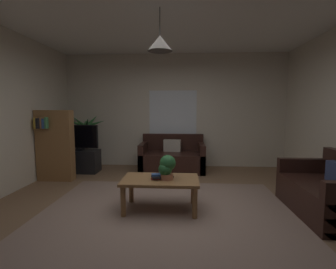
{
  "coord_description": "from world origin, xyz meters",
  "views": [
    {
      "loc": [
        0.23,
        -3.31,
        1.43
      ],
      "look_at": [
        0.0,
        0.3,
        1.05
      ],
      "focal_mm": 26.45,
      "sensor_mm": 36.0,
      "label": 1
    }
  ],
  "objects": [
    {
      "name": "book_on_table_1",
      "position": [
        -0.15,
        0.0,
        0.49
      ],
      "size": [
        0.15,
        0.14,
        0.03
      ],
      "primitive_type": "cube",
      "rotation": [
        0.0,
        0.0,
        0.3
      ],
      "color": "black",
      "rests_on": "coffee_table"
    },
    {
      "name": "bookshelf_corner",
      "position": [
        -2.31,
        1.38,
        0.71
      ],
      "size": [
        0.7,
        0.31,
        1.4
      ],
      "color": "olive",
      "rests_on": "ground"
    },
    {
      "name": "couch_right_side",
      "position": [
        2.2,
        0.04,
        0.28
      ],
      "size": [
        0.83,
        1.39,
        0.82
      ],
      "rotation": [
        0.0,
        0.0,
        -1.57
      ],
      "color": "black",
      "rests_on": "ground"
    },
    {
      "name": "pendant_lamp",
      "position": [
        -0.09,
        0.06,
        2.29
      ],
      "size": [
        0.33,
        0.33,
        0.56
      ],
      "color": "black"
    },
    {
      "name": "ceiling",
      "position": [
        0.0,
        0.0,
        2.76
      ],
      "size": [
        5.36,
        5.58,
        0.02
      ],
      "primitive_type": "cube",
      "color": "white"
    },
    {
      "name": "tv_stand",
      "position": [
        -2.13,
        2.04,
        0.25
      ],
      "size": [
        0.9,
        0.44,
        0.5
      ],
      "primitive_type": "cube",
      "color": "black",
      "rests_on": "ground"
    },
    {
      "name": "potted_palm_corner",
      "position": [
        -2.16,
        2.55,
        0.65
      ],
      "size": [
        0.96,
        1.0,
        1.32
      ],
      "color": "#4C4C51",
      "rests_on": "ground"
    },
    {
      "name": "book_on_table_0",
      "position": [
        -0.15,
        0.02,
        0.46
      ],
      "size": [
        0.13,
        0.11,
        0.02
      ],
      "primitive_type": "cube",
      "rotation": [
        0.0,
        0.0,
        -0.28
      ],
      "color": "#B22D2D",
      "rests_on": "coffee_table"
    },
    {
      "name": "rug",
      "position": [
        0.0,
        -0.2,
        0.0
      ],
      "size": [
        3.48,
        3.07,
        0.01
      ],
      "primitive_type": "cube",
      "color": "gray",
      "rests_on": "ground"
    },
    {
      "name": "book_on_table_2",
      "position": [
        -0.15,
        0.02,
        0.52
      ],
      "size": [
        0.14,
        0.12,
        0.02
      ],
      "primitive_type": "cube",
      "rotation": [
        0.0,
        0.0,
        0.18
      ],
      "color": "#2D4C8C",
      "rests_on": "coffee_table"
    },
    {
      "name": "couch_under_window",
      "position": [
        -0.02,
        2.31,
        0.28
      ],
      "size": [
        1.46,
        0.83,
        0.82
      ],
      "color": "black",
      "rests_on": "ground"
    },
    {
      "name": "remote_on_table_0",
      "position": [
        0.02,
        0.08,
        0.46
      ],
      "size": [
        0.15,
        0.15,
        0.02
      ],
      "primitive_type": "cube",
      "rotation": [
        0.0,
        0.0,
        5.51
      ],
      "color": "black",
      "rests_on": "coffee_table"
    },
    {
      "name": "coffee_table",
      "position": [
        -0.09,
        0.06,
        0.38
      ],
      "size": [
        1.07,
        0.63,
        0.45
      ],
      "color": "olive",
      "rests_on": "ground"
    },
    {
      "name": "tv",
      "position": [
        -2.13,
        2.02,
        0.79
      ],
      "size": [
        0.92,
        0.16,
        0.57
      ],
      "color": "black",
      "rests_on": "tv_stand"
    },
    {
      "name": "window_pane",
      "position": [
        -0.04,
        2.79,
        1.31
      ],
      "size": [
        1.16,
        0.01,
        1.12
      ],
      "primitive_type": "cube",
      "color": "white"
    },
    {
      "name": "potted_plant_on_table",
      "position": [
        0.0,
        0.03,
        0.64
      ],
      "size": [
        0.24,
        0.24,
        0.34
      ],
      "color": "#B77051",
      "rests_on": "coffee_table"
    },
    {
      "name": "floor",
      "position": [
        0.0,
        0.0,
        -0.01
      ],
      "size": [
        5.36,
        5.58,
        0.02
      ],
      "primitive_type": "cube",
      "color": "brown",
      "rests_on": "ground"
    },
    {
      "name": "wall_back",
      "position": [
        0.0,
        2.82,
        1.38
      ],
      "size": [
        5.48,
        0.06,
        2.75
      ],
      "primitive_type": "cube",
      "color": "beige",
      "rests_on": "ground"
    }
  ]
}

